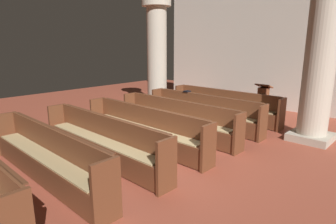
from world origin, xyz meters
The scene contains 12 objects.
ground_plane centered at (0.00, 0.00, 0.00)m, with size 19.20×19.20×0.00m, color #9E4733.
back_wall centered at (0.00, 6.08, 2.25)m, with size 10.00×0.16×4.50m, color silver.
pew_row_0 centered at (-0.62, 3.51, 0.48)m, with size 3.70×0.46×0.90m.
pew_row_1 centered at (-0.62, 2.37, 0.48)m, with size 3.70×0.46×0.90m.
pew_row_2 centered at (-0.62, 1.24, 0.48)m, with size 3.70×0.47×0.90m.
pew_row_3 centered at (-0.62, 0.11, 0.48)m, with size 3.70×0.46×0.90m.
pew_row_4 centered at (-0.62, -1.03, 0.48)m, with size 3.70×0.46×0.90m.
pew_row_5 centered at (-0.62, -2.16, 0.48)m, with size 3.70×0.47×0.90m.
pillar_aisle_side centered at (2.07, 3.22, 2.01)m, with size 1.01×1.01×3.88m.
pillar_far_side centered at (-3.26, 3.15, 2.01)m, with size 1.01×1.01×3.88m.
lectern centered at (0.12, 4.64, 0.45)m, with size 0.48×0.45×1.08m.
hymn_book centered at (-1.36, 2.56, 0.92)m, with size 0.17×0.18×0.04m, color black.
Camera 1 is at (4.05, -4.06, 2.33)m, focal length 30.29 mm.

